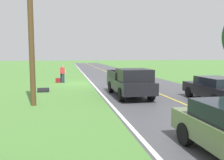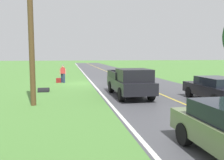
{
  "view_description": "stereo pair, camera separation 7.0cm",
  "coord_description": "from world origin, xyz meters",
  "views": [
    {
      "loc": [
        0.92,
        22.14,
        2.63
      ],
      "look_at": [
        -1.67,
        8.63,
        1.18
      ],
      "focal_mm": 37.38,
      "sensor_mm": 36.0,
      "label": 1
    },
    {
      "loc": [
        0.85,
        22.15,
        2.63
      ],
      "look_at": [
        -1.67,
        8.63,
        1.18
      ],
      "focal_mm": 37.38,
      "sensor_mm": 36.0,
      "label": 2
    }
  ],
  "objects": [
    {
      "name": "road_surface",
      "position": [
        -5.29,
        0.0,
        0.0
      ],
      "size": [
        8.26,
        120.0,
        0.0
      ],
      "primitive_type": "cube",
      "color": "#47474C",
      "rests_on": "ground"
    },
    {
      "name": "pickup_truck_passing",
      "position": [
        -3.0,
        7.83,
        0.97
      ],
      "size": [
        2.11,
        5.4,
        1.82
      ],
      "color": "black",
      "rests_on": "ground"
    },
    {
      "name": "lane_centre_line",
      "position": [
        -5.29,
        0.0,
        0.01
      ],
      "size": [
        0.14,
        117.6,
        0.0
      ],
      "primitive_type": "cube",
      "color": "gold",
      "rests_on": "ground"
    },
    {
      "name": "sedan_mid_oncoming",
      "position": [
        -7.37,
        10.3,
        0.75
      ],
      "size": [
        2.06,
        4.47,
        1.41
      ],
      "color": "black",
      "rests_on": "ground"
    },
    {
      "name": "drainage_culvert",
      "position": [
        2.66,
        4.79,
        0.0
      ],
      "size": [
        0.8,
        0.6,
        0.6
      ],
      "primitive_type": "cylinder",
      "rotation": [
        0.0,
        1.57,
        0.0
      ],
      "color": "black",
      "rests_on": "ground"
    },
    {
      "name": "ground_plane",
      "position": [
        0.0,
        0.0,
        0.0
      ],
      "size": [
        200.0,
        200.0,
        0.0
      ],
      "primitive_type": "plane",
      "color": "#4C7F38"
    },
    {
      "name": "hitchhiker_walking",
      "position": [
        1.41,
        -0.83,
        0.98
      ],
      "size": [
        0.62,
        0.52,
        1.75
      ],
      "color": "navy",
      "rests_on": "ground"
    },
    {
      "name": "suitcase_carried",
      "position": [
        1.83,
        -0.77,
        0.23
      ],
      "size": [
        0.47,
        0.22,
        0.46
      ],
      "primitive_type": "cube",
      "rotation": [
        0.0,
        0.0,
        1.53
      ],
      "color": "maroon",
      "rests_on": "ground"
    },
    {
      "name": "utility_pole_roadside",
      "position": [
        2.71,
        9.46,
        4.36
      ],
      "size": [
        0.28,
        0.28,
        8.73
      ],
      "primitive_type": "cylinder",
      "color": "brown",
      "rests_on": "ground"
    },
    {
      "name": "lane_edge_line",
      "position": [
        -1.34,
        0.0,
        0.01
      ],
      "size": [
        0.16,
        117.6,
        0.0
      ],
      "primitive_type": "cube",
      "color": "silver",
      "rests_on": "ground"
    }
  ]
}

